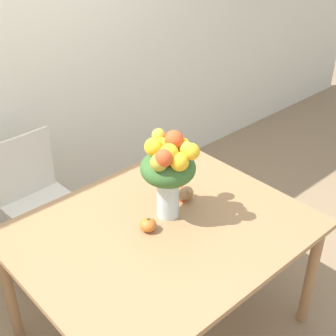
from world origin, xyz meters
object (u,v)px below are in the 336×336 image
Objects in this scene: pumpkin at (148,225)px; dining_chair_near_window at (40,201)px; turkey_figurine at (183,192)px; flower_vase at (169,169)px.

pumpkin is 0.10× the size of dining_chair_near_window.
dining_chair_near_window is at bearing 97.18° from pumpkin.
pumpkin is at bearing -165.46° from turkey_figurine.
flower_vase is 0.54× the size of dining_chair_near_window.
dining_chair_near_window is (-0.28, 0.92, -0.55)m from flower_vase.
pumpkin is 0.63× the size of turkey_figurine.
flower_vase is at bearing -159.25° from turkey_figurine.
dining_chair_near_window reaches higher than pumpkin.
flower_vase reaches higher than dining_chair_near_window.
flower_vase reaches higher than pumpkin.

